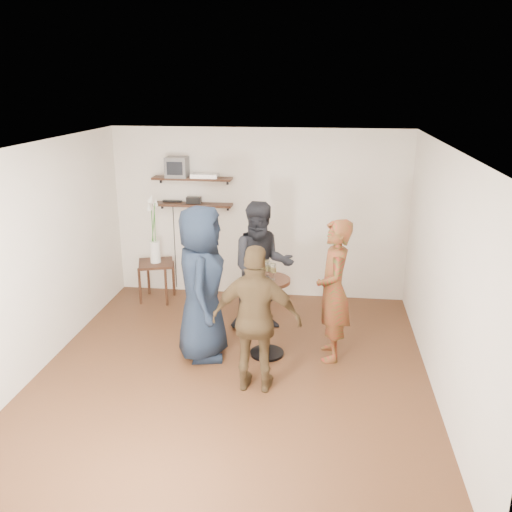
{
  "coord_description": "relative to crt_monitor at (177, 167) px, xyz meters",
  "views": [
    {
      "loc": [
        0.98,
        -5.52,
        3.23
      ],
      "look_at": [
        0.22,
        0.4,
        1.31
      ],
      "focal_mm": 38.0,
      "sensor_mm": 36.0,
      "label": 1
    }
  ],
  "objects": [
    {
      "name": "shelf_lower",
      "position": [
        0.22,
        0.0,
        -0.57
      ],
      "size": [
        1.2,
        0.25,
        0.04
      ],
      "primitive_type": "cube",
      "color": "black",
      "rests_on": "room"
    },
    {
      "name": "person_navy",
      "position": [
        0.79,
        -2.0,
        -1.07
      ],
      "size": [
        0.73,
        1.0,
        1.89
      ],
      "primitive_type": "imported",
      "rotation": [
        0.0,
        0.0,
        1.72
      ],
      "color": "black",
      "rests_on": "room"
    },
    {
      "name": "vase_lilies",
      "position": [
        -0.31,
        -0.34,
        -1.07
      ],
      "size": [
        0.2,
        0.21,
        1.07
      ],
      "rotation": [
        0.0,
        0.0,
        0.31
      ],
      "color": "white",
      "rests_on": "side_table"
    },
    {
      "name": "person_dark",
      "position": [
        1.41,
        -1.12,
        -1.13
      ],
      "size": [
        0.98,
        0.83,
        1.77
      ],
      "primitive_type": "imported",
      "rotation": [
        0.0,
        0.0,
        0.2
      ],
      "color": "black",
      "rests_on": "room"
    },
    {
      "name": "room",
      "position": [
        1.22,
        -2.38,
        -0.72
      ],
      "size": [
        4.58,
        5.08,
        2.68
      ],
      "color": "#472717",
      "rests_on": "ground"
    },
    {
      "name": "crt_monitor",
      "position": [
        0.0,
        0.0,
        0.0
      ],
      "size": [
        0.32,
        0.3,
        0.3
      ],
      "primitive_type": "cube",
      "color": "#59595B",
      "rests_on": "shelf_upper"
    },
    {
      "name": "radio",
      "position": [
        0.23,
        0.0,
        -0.5
      ],
      "size": [
        0.22,
        0.1,
        0.1
      ],
      "primitive_type": "cube",
      "color": "black",
      "rests_on": "shelf_lower"
    },
    {
      "name": "side_table",
      "position": [
        -0.31,
        -0.33,
        -1.51
      ],
      "size": [
        0.64,
        0.64,
        0.61
      ],
      "rotation": [
        0.0,
        0.0,
        0.31
      ],
      "color": "black",
      "rests_on": "room"
    },
    {
      "name": "shelf_upper",
      "position": [
        0.22,
        0.0,
        -0.17
      ],
      "size": [
        1.2,
        0.25,
        0.04
      ],
      "primitive_type": "cube",
      "color": "black",
      "rests_on": "room"
    },
    {
      "name": "wine_glass_br",
      "position": [
        1.58,
        -1.88,
        -0.87
      ],
      "size": [
        0.07,
        0.07,
        0.21
      ],
      "color": "silver",
      "rests_on": "drinks_table"
    },
    {
      "name": "person_plaid",
      "position": [
        2.35,
        -1.84,
        -1.15
      ],
      "size": [
        0.46,
        0.66,
        1.74
      ],
      "primitive_type": "imported",
      "rotation": [
        0.0,
        0.0,
        -1.51
      ],
      "color": "#AA1318",
      "rests_on": "room"
    },
    {
      "name": "dvd_deck",
      "position": [
        0.42,
        0.0,
        -0.12
      ],
      "size": [
        0.4,
        0.24,
        0.06
      ],
      "primitive_type": "cube",
      "color": "silver",
      "rests_on": "shelf_upper"
    },
    {
      "name": "person_brown",
      "position": [
        1.54,
        -2.68,
        -1.2
      ],
      "size": [
        0.98,
        0.44,
        1.64
      ],
      "primitive_type": "imported",
      "rotation": [
        0.0,
        0.0,
        3.1
      ],
      "color": "#46331E",
      "rests_on": "room"
    },
    {
      "name": "wine_glass_bl",
      "position": [
        1.56,
        -1.81,
        -0.88
      ],
      "size": [
        0.07,
        0.07,
        0.2
      ],
      "color": "silver",
      "rests_on": "drinks_table"
    },
    {
      "name": "power_strip",
      "position": [
        -0.12,
        0.05,
        -0.54
      ],
      "size": [
        0.3,
        0.05,
        0.03
      ],
      "primitive_type": "cube",
      "color": "black",
      "rests_on": "shelf_lower"
    },
    {
      "name": "wine_glass_fr",
      "position": [
        1.64,
        -1.91,
        -0.88
      ],
      "size": [
        0.07,
        0.07,
        0.2
      ],
      "color": "silver",
      "rests_on": "drinks_table"
    },
    {
      "name": "drinks_table",
      "position": [
        1.57,
        -1.89,
        -1.37
      ],
      "size": [
        0.55,
        0.55,
        1.0
      ],
      "color": "black",
      "rests_on": "room"
    },
    {
      "name": "wine_glass_fl",
      "position": [
        1.52,
        -1.92,
        -0.87
      ],
      "size": [
        0.07,
        0.07,
        0.21
      ],
      "color": "silver",
      "rests_on": "drinks_table"
    }
  ]
}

